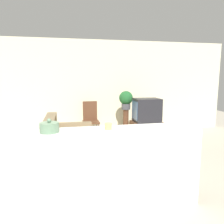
{
  "coord_description": "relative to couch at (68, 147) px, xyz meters",
  "views": [
    {
      "loc": [
        -0.37,
        -2.93,
        1.65
      ],
      "look_at": [
        0.64,
        1.97,
        0.85
      ],
      "focal_mm": 35.0,
      "sensor_mm": 36.0,
      "label": 1
    }
  ],
  "objects": [
    {
      "name": "plant_stand",
      "position": [
        1.57,
        1.48,
        0.1
      ],
      "size": [
        0.15,
        0.15,
        0.78
      ],
      "color": "brown",
      "rests_on": "ground_plane"
    },
    {
      "name": "foreground_counter",
      "position": [
        0.37,
        -1.63,
        0.21
      ],
      "size": [
        2.54,
        0.44,
        1.01
      ],
      "color": "white",
      "rests_on": "ground_plane"
    },
    {
      "name": "wooden_chair",
      "position": [
        0.62,
        1.73,
        0.23
      ],
      "size": [
        0.44,
        0.44,
        0.99
      ],
      "color": "brown",
      "rests_on": "ground_plane"
    },
    {
      "name": "decorative_bowl",
      "position": [
        -0.21,
        -1.63,
        0.78
      ],
      "size": [
        0.22,
        0.22,
        0.16
      ],
      "color": "gray",
      "rests_on": "foreground_counter"
    },
    {
      "name": "ground_plane",
      "position": [
        0.37,
        -1.27,
        -0.3
      ],
      "size": [
        14.0,
        14.0,
        0.0
      ],
      "primitive_type": "plane",
      "color": "beige"
    },
    {
      "name": "candle_jar",
      "position": [
        0.49,
        -1.63,
        0.76
      ],
      "size": [
        0.09,
        0.09,
        0.08
      ],
      "color": "tan",
      "rests_on": "foreground_counter"
    },
    {
      "name": "couch",
      "position": [
        0.0,
        0.0,
        0.0
      ],
      "size": [
        0.98,
        1.72,
        0.87
      ],
      "color": "#847051",
      "rests_on": "ground_plane"
    },
    {
      "name": "wall_back",
      "position": [
        0.37,
        2.16,
        1.05
      ],
      "size": [
        9.0,
        0.06,
        2.7
      ],
      "color": "beige",
      "rests_on": "ground_plane"
    },
    {
      "name": "tv_stand",
      "position": [
        1.98,
        0.99,
        -0.03
      ],
      "size": [
        0.76,
        0.54,
        0.53
      ],
      "color": "brown",
      "rests_on": "ground_plane"
    },
    {
      "name": "television",
      "position": [
        1.98,
        0.99,
        0.52
      ],
      "size": [
        0.65,
        0.51,
        0.59
      ],
      "color": "#232328",
      "rests_on": "tv_stand"
    },
    {
      "name": "potted_plant",
      "position": [
        1.57,
        1.48,
        0.76
      ],
      "size": [
        0.37,
        0.37,
        0.5
      ],
      "color": "#4C4C51",
      "rests_on": "plant_stand"
    }
  ]
}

